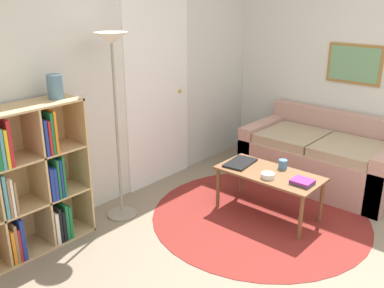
{
  "coord_description": "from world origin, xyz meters",
  "views": [
    {
      "loc": [
        -2.62,
        -0.93,
        2.06
      ],
      "look_at": [
        -0.09,
        1.29,
        0.85
      ],
      "focal_mm": 40.0,
      "sensor_mm": 36.0,
      "label": 1
    }
  ],
  "objects_px": {
    "laptop": "(240,163)",
    "bowl": "(268,176)",
    "bookshelf": "(8,189)",
    "floor_lamp": "(113,70)",
    "cup": "(283,164)",
    "couch": "(323,158)",
    "vase_on_shelf": "(55,87)",
    "coffee_table": "(269,177)"
  },
  "relations": [
    {
      "from": "coffee_table",
      "to": "bookshelf",
      "type": "bearing_deg",
      "value": 148.41
    },
    {
      "from": "floor_lamp",
      "to": "cup",
      "type": "height_order",
      "value": "floor_lamp"
    },
    {
      "from": "bookshelf",
      "to": "coffee_table",
      "type": "bearing_deg",
      "value": -31.59
    },
    {
      "from": "couch",
      "to": "bowl",
      "type": "bearing_deg",
      "value": -179.74
    },
    {
      "from": "floor_lamp",
      "to": "coffee_table",
      "type": "distance_m",
      "value": 1.74
    },
    {
      "from": "couch",
      "to": "coffee_table",
      "type": "height_order",
      "value": "couch"
    },
    {
      "from": "bookshelf",
      "to": "couch",
      "type": "distance_m",
      "value": 3.29
    },
    {
      "from": "laptop",
      "to": "vase_on_shelf",
      "type": "relative_size",
      "value": 1.91
    },
    {
      "from": "coffee_table",
      "to": "vase_on_shelf",
      "type": "distance_m",
      "value": 2.09
    },
    {
      "from": "bookshelf",
      "to": "floor_lamp",
      "type": "height_order",
      "value": "floor_lamp"
    },
    {
      "from": "coffee_table",
      "to": "bowl",
      "type": "distance_m",
      "value": 0.15
    },
    {
      "from": "floor_lamp",
      "to": "bowl",
      "type": "relative_size",
      "value": 13.97
    },
    {
      "from": "coffee_table",
      "to": "couch",
      "type": "bearing_deg",
      "value": -2.66
    },
    {
      "from": "floor_lamp",
      "to": "coffee_table",
      "type": "xyz_separation_m",
      "value": [
        0.94,
        -1.06,
        -1.02
      ]
    },
    {
      "from": "bowl",
      "to": "cup",
      "type": "distance_m",
      "value": 0.29
    },
    {
      "from": "bookshelf",
      "to": "vase_on_shelf",
      "type": "height_order",
      "value": "vase_on_shelf"
    },
    {
      "from": "bowl",
      "to": "couch",
      "type": "bearing_deg",
      "value": 0.26
    },
    {
      "from": "laptop",
      "to": "cup",
      "type": "height_order",
      "value": "cup"
    },
    {
      "from": "cup",
      "to": "vase_on_shelf",
      "type": "xyz_separation_m",
      "value": [
        -1.6,
        1.24,
        0.84
      ]
    },
    {
      "from": "coffee_table",
      "to": "vase_on_shelf",
      "type": "height_order",
      "value": "vase_on_shelf"
    },
    {
      "from": "bookshelf",
      "to": "vase_on_shelf",
      "type": "relative_size",
      "value": 6.24
    },
    {
      "from": "laptop",
      "to": "cup",
      "type": "relative_size",
      "value": 4.25
    },
    {
      "from": "couch",
      "to": "bowl",
      "type": "distance_m",
      "value": 1.22
    },
    {
      "from": "vase_on_shelf",
      "to": "coffee_table",
      "type": "bearing_deg",
      "value": -39.64
    },
    {
      "from": "couch",
      "to": "vase_on_shelf",
      "type": "xyz_separation_m",
      "value": [
        -2.53,
        1.24,
        1.05
      ]
    },
    {
      "from": "bookshelf",
      "to": "couch",
      "type": "bearing_deg",
      "value": -22.32
    },
    {
      "from": "cup",
      "to": "vase_on_shelf",
      "type": "bearing_deg",
      "value": 142.33
    },
    {
      "from": "laptop",
      "to": "bowl",
      "type": "xyz_separation_m",
      "value": [
        -0.12,
        -0.39,
        0.01
      ]
    },
    {
      "from": "coffee_table",
      "to": "laptop",
      "type": "xyz_separation_m",
      "value": [
        -0.0,
        0.33,
        0.06
      ]
    },
    {
      "from": "floor_lamp",
      "to": "vase_on_shelf",
      "type": "xyz_separation_m",
      "value": [
        -0.5,
        0.13,
        -0.08
      ]
    },
    {
      "from": "vase_on_shelf",
      "to": "bowl",
      "type": "bearing_deg",
      "value": -43.46
    },
    {
      "from": "floor_lamp",
      "to": "bowl",
      "type": "bearing_deg",
      "value": -53.66
    },
    {
      "from": "bookshelf",
      "to": "cup",
      "type": "height_order",
      "value": "bookshelf"
    },
    {
      "from": "bowl",
      "to": "cup",
      "type": "relative_size",
      "value": 1.4
    },
    {
      "from": "coffee_table",
      "to": "laptop",
      "type": "bearing_deg",
      "value": 90.83
    },
    {
      "from": "bowl",
      "to": "bookshelf",
      "type": "bearing_deg",
      "value": 145.52
    },
    {
      "from": "bookshelf",
      "to": "bowl",
      "type": "bearing_deg",
      "value": -34.48
    },
    {
      "from": "bookshelf",
      "to": "couch",
      "type": "height_order",
      "value": "bookshelf"
    },
    {
      "from": "coffee_table",
      "to": "bowl",
      "type": "relative_size",
      "value": 7.95
    },
    {
      "from": "cup",
      "to": "floor_lamp",
      "type": "bearing_deg",
      "value": 135.04
    },
    {
      "from": "laptop",
      "to": "bowl",
      "type": "relative_size",
      "value": 3.04
    },
    {
      "from": "floor_lamp",
      "to": "couch",
      "type": "relative_size",
      "value": 1.06
    }
  ]
}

